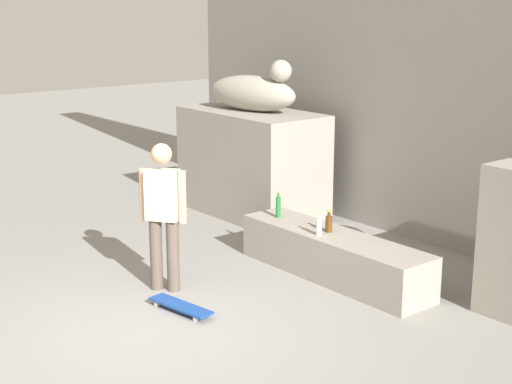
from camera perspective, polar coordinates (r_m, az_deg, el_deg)
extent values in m
plane|color=gray|center=(7.66, -7.70, -10.36)|extent=(40.00, 40.00, 0.00)
cube|color=gray|center=(10.17, 15.24, 12.67)|extent=(10.24, 0.60, 5.98)
cube|color=gray|center=(11.49, -0.31, 2.20)|extent=(2.29, 1.18, 1.57)
ellipsoid|color=#A09A8A|center=(11.32, -0.31, 7.39)|extent=(1.67, 0.81, 0.52)
sphere|color=#A09A8A|center=(10.93, 1.85, 9.02)|extent=(0.32, 0.32, 0.32)
cube|color=gray|center=(8.98, 5.81, -4.76)|extent=(2.62, 0.62, 0.53)
cylinder|color=brown|center=(8.54, -6.22, -4.74)|extent=(0.14, 0.14, 0.82)
cylinder|color=brown|center=(8.61, -7.47, -4.62)|extent=(0.14, 0.14, 0.82)
cube|color=beige|center=(8.38, -6.99, -0.21)|extent=(0.41, 0.37, 0.56)
sphere|color=tan|center=(8.28, -7.08, 2.84)|extent=(0.23, 0.23, 0.23)
cylinder|color=tan|center=(8.31, -5.54, -0.38)|extent=(0.09, 0.09, 0.58)
cylinder|color=tan|center=(8.47, -8.40, -0.18)|extent=(0.09, 0.09, 0.58)
cube|color=navy|center=(8.08, -5.66, -8.45)|extent=(0.82, 0.33, 0.02)
cylinder|color=white|center=(8.26, -7.44, -8.28)|extent=(0.06, 0.04, 0.06)
cylinder|color=white|center=(8.35, -6.70, -8.02)|extent=(0.06, 0.04, 0.06)
cylinder|color=white|center=(7.85, -4.52, -9.44)|extent=(0.06, 0.04, 0.06)
cylinder|color=white|center=(7.94, -3.78, -9.15)|extent=(0.06, 0.04, 0.06)
cylinder|color=#1E722D|center=(9.51, 1.67, -1.15)|extent=(0.06, 0.06, 0.26)
cylinder|color=#1E722D|center=(9.47, 1.68, -0.22)|extent=(0.03, 0.03, 0.06)
cylinder|color=yellow|center=(9.46, 1.68, -0.01)|extent=(0.03, 0.03, 0.01)
cylinder|color=#593314|center=(8.96, 5.46, -2.41)|extent=(0.08, 0.08, 0.19)
cylinder|color=#593314|center=(8.93, 5.48, -1.64)|extent=(0.04, 0.04, 0.06)
cylinder|color=yellow|center=(8.92, 5.48, -1.42)|extent=(0.04, 0.04, 0.01)
cylinder|color=silver|center=(8.83, 4.73, -2.66)|extent=(0.07, 0.07, 0.19)
cylinder|color=silver|center=(8.79, 4.75, -1.89)|extent=(0.03, 0.03, 0.06)
cylinder|color=yellow|center=(8.78, 4.75, -1.66)|extent=(0.04, 0.04, 0.01)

